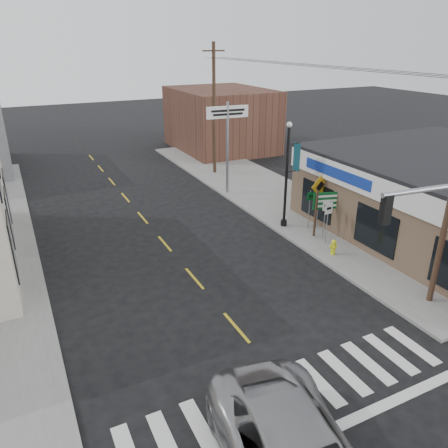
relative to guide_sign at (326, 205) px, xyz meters
name	(u,v)px	position (x,y,z in m)	size (l,w,h in m)	color
ground	(300,402)	(-7.98, -9.10, -1.80)	(140.00, 140.00, 0.00)	black
sidewalk_right	(297,209)	(1.02, 3.90, -1.73)	(6.00, 38.00, 0.13)	slate
center_line	(194,278)	(-7.98, -1.10, -1.79)	(0.12, 56.00, 0.01)	gold
crosswalk	(292,393)	(-7.98, -8.70, -1.79)	(11.00, 2.20, 0.01)	silver
bldg_distant_right	(221,119)	(4.02, 20.90, 1.00)	(8.00, 10.00, 5.60)	#533226
guide_sign	(326,205)	(0.00, 0.00, 0.00)	(1.46, 0.13, 2.56)	#422D1E
fire_hydrant	(333,246)	(-1.08, -2.12, -1.25)	(0.24, 0.24, 0.76)	#D0D616
ped_crossing_sign	(319,193)	(0.22, 0.89, 0.36)	(1.17, 0.08, 3.00)	gray
lamp_post	(288,168)	(-1.19, 1.94, 1.69)	(0.75, 0.59, 5.79)	black
dance_center_sign	(227,124)	(-1.48, 8.58, 2.94)	(2.84, 0.18, 6.03)	gray
bare_tree	(438,194)	(1.29, -5.42, 2.07)	(2.38, 2.38, 4.75)	black
shrub_back	(394,238)	(2.38, -2.65, -1.27)	(1.07, 1.07, 0.80)	black
utility_pole_far	(214,109)	(-0.18, 13.38, 3.23)	(1.66, 0.25, 9.55)	#40281E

